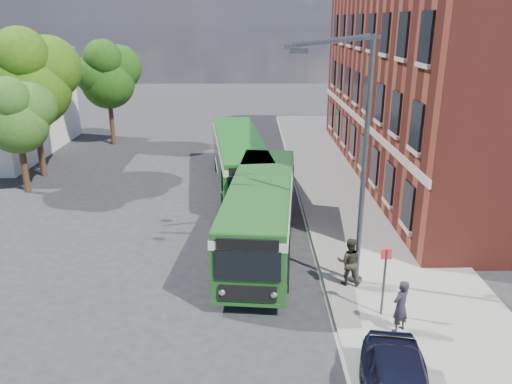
{
  "coord_description": "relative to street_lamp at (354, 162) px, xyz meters",
  "views": [
    {
      "loc": [
        1.28,
        -18.51,
        9.43
      ],
      "look_at": [
        1.51,
        2.33,
        2.2
      ],
      "focal_mm": 35.0,
      "sensor_mm": 36.0,
      "label": 1
    }
  ],
  "objects": [
    {
      "name": "ground",
      "position": [
        -4.84,
        2.0,
        -4.79
      ],
      "size": [
        120.0,
        120.0,
        0.0
      ],
      "primitive_type": "plane",
      "color": "#252527",
      "rests_on": "ground"
    },
    {
      "name": "pavement",
      "position": [
        2.16,
        10.0,
        -4.72
      ],
      "size": [
        6.0,
        48.0,
        0.15
      ],
      "primitive_type": "cube",
      "color": "gray",
      "rests_on": "ground"
    },
    {
      "name": "kerb_line",
      "position": [
        -0.89,
        10.0,
        -4.79
      ],
      "size": [
        0.12,
        48.0,
        0.01
      ],
      "primitive_type": "cube",
      "color": "beige",
      "rests_on": "ground"
    },
    {
      "name": "brick_office",
      "position": [
        9.16,
        14.0,
        2.18
      ],
      "size": [
        12.1,
        26.0,
        14.2
      ],
      "color": "maroon",
      "rests_on": "ground"
    },
    {
      "name": "flagpole",
      "position": [
        -17.29,
        15.0,
        0.15
      ],
      "size": [
        0.95,
        0.1,
        9.0
      ],
      "color": "#3D3F42",
      "rests_on": "ground"
    },
    {
      "name": "street_lamp",
      "position": [
        0.0,
        0.0,
        0.0
      ],
      "size": [
        2.96,
        2.38,
        9.0
      ],
      "color": "#3D3F42",
      "rests_on": "ground"
    },
    {
      "name": "bus_stop_sign",
      "position": [
        0.76,
        -2.2,
        -3.28
      ],
      "size": [
        0.35,
        0.08,
        2.52
      ],
      "color": "#3D3F42",
      "rests_on": "ground"
    },
    {
      "name": "bus_front",
      "position": [
        -3.13,
        3.22,
        -2.96
      ],
      "size": [
        3.63,
        11.19,
        3.02
      ],
      "color": "#1D501C",
      "rests_on": "ground"
    },
    {
      "name": "bus_rear",
      "position": [
        -4.24,
        11.83,
        -2.96
      ],
      "size": [
        3.88,
        12.31,
        3.02
      ],
      "color": "#145D17",
      "rests_on": "ground"
    },
    {
      "name": "pedestrian_a",
      "position": [
        1.07,
        -3.14,
        -3.76
      ],
      "size": [
        0.76,
        0.72,
        1.75
      ],
      "primitive_type": "imported",
      "rotation": [
        0.0,
        0.0,
        3.77
      ],
      "color": "black",
      "rests_on": "pavement"
    },
    {
      "name": "pedestrian_b",
      "position": [
        0.02,
        -0.19,
        -3.73
      ],
      "size": [
        0.99,
        0.83,
        1.83
      ],
      "primitive_type": "imported",
      "rotation": [
        0.0,
        0.0,
        2.97
      ],
      "color": "black",
      "rests_on": "pavement"
    },
    {
      "name": "tree_left",
      "position": [
        -16.39,
        10.82,
        -0.3
      ],
      "size": [
        3.93,
        3.73,
        6.63
      ],
      "color": "#341F13",
      "rests_on": "ground"
    },
    {
      "name": "tree_mid",
      "position": [
        -16.66,
        13.97,
        1.39
      ],
      "size": [
        5.4,
        5.13,
        9.11
      ],
      "color": "#341F13",
      "rests_on": "ground"
    },
    {
      "name": "tree_right",
      "position": [
        -14.45,
        22.51,
        0.71
      ],
      "size": [
        4.8,
        4.56,
        8.11
      ],
      "color": "#341F13",
      "rests_on": "ground"
    }
  ]
}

